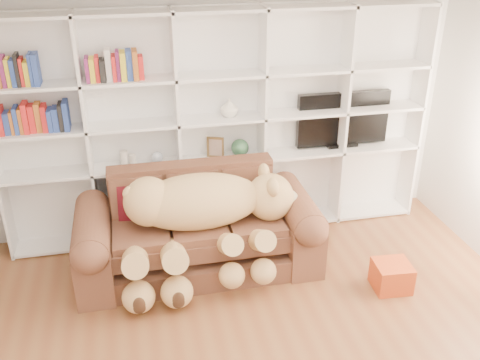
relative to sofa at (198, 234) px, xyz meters
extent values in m
plane|color=white|center=(0.36, -1.66, 2.33)|extent=(5.00, 5.00, 0.00)
cube|color=silver|center=(0.36, 0.84, 0.98)|extent=(5.00, 0.02, 2.70)
cube|color=white|center=(0.36, 0.81, 0.83)|extent=(4.40, 0.03, 2.40)
cube|color=white|center=(-0.96, 0.65, 0.83)|extent=(0.03, 0.35, 2.40)
cube|color=white|center=(-0.08, 0.65, 0.83)|extent=(0.03, 0.35, 2.40)
cube|color=white|center=(0.80, 0.65, 0.83)|extent=(0.03, 0.35, 2.40)
cube|color=white|center=(1.68, 0.65, 0.83)|extent=(0.03, 0.35, 2.40)
cube|color=white|center=(2.56, 0.65, 0.83)|extent=(0.03, 0.35, 2.40)
cube|color=white|center=(0.36, 0.65, -0.34)|extent=(4.40, 0.35, 0.03)
cube|color=white|center=(0.36, 0.65, 0.48)|extent=(4.40, 0.35, 0.03)
cube|color=white|center=(0.36, 0.65, 0.93)|extent=(4.40, 0.35, 0.03)
cube|color=white|center=(0.36, 0.65, 1.38)|extent=(4.40, 0.35, 0.03)
cube|color=white|center=(0.36, 0.65, 2.00)|extent=(4.40, 0.35, 0.03)
cube|color=brown|center=(0.00, -0.04, -0.25)|extent=(2.20, 0.89, 0.23)
cube|color=brown|center=(0.00, -0.06, 0.10)|extent=(1.63, 0.73, 0.31)
cube|color=brown|center=(0.00, 0.35, 0.32)|extent=(1.63, 0.21, 0.58)
cube|color=brown|center=(-0.98, -0.04, -0.08)|extent=(0.33, 0.99, 0.58)
cube|color=brown|center=(0.98, -0.04, -0.08)|extent=(0.33, 0.99, 0.58)
cylinder|color=brown|center=(-0.98, -0.04, 0.21)|extent=(0.33, 0.94, 0.33)
cylinder|color=brown|center=(0.98, -0.04, 0.21)|extent=(0.33, 0.94, 0.33)
ellipsoid|color=tan|center=(0.01, -0.10, 0.41)|extent=(1.21, 0.58, 0.52)
sphere|color=tan|center=(-0.45, -0.10, 0.46)|extent=(0.46, 0.46, 0.46)
sphere|color=tan|center=(0.70, -0.10, 0.38)|extent=(0.46, 0.46, 0.46)
sphere|color=#C9B284|center=(0.87, -0.10, 0.31)|extent=(0.23, 0.23, 0.23)
sphere|color=#3A2315|center=(0.96, -0.10, 0.30)|extent=(0.07, 0.07, 0.07)
ellipsoid|color=tan|center=(0.68, -0.26, 0.56)|extent=(0.11, 0.18, 0.18)
ellipsoid|color=tan|center=(0.68, 0.07, 0.56)|extent=(0.11, 0.18, 0.18)
sphere|color=tan|center=(-0.59, -0.10, 0.55)|extent=(0.16, 0.16, 0.16)
cylinder|color=tan|center=(0.22, -0.44, 0.13)|extent=(0.20, 0.55, 0.41)
cylinder|color=tan|center=(0.51, -0.44, 0.13)|extent=(0.20, 0.55, 0.41)
cylinder|color=tan|center=(-0.61, -0.44, 0.08)|extent=(0.23, 0.64, 0.47)
cylinder|color=tan|center=(-0.28, -0.44, 0.08)|extent=(0.23, 0.64, 0.47)
sphere|color=tan|center=(0.22, -0.61, -0.10)|extent=(0.24, 0.24, 0.24)
sphere|color=tan|center=(0.51, -0.61, -0.10)|extent=(0.24, 0.24, 0.24)
sphere|color=tan|center=(-0.61, -0.61, -0.19)|extent=(0.29, 0.29, 0.29)
sphere|color=tan|center=(-0.28, -0.61, -0.19)|extent=(0.29, 0.29, 0.29)
cube|color=maroon|center=(-0.54, 0.16, 0.31)|extent=(0.39, 0.25, 0.39)
cube|color=#C8481A|center=(1.71, -0.75, -0.23)|extent=(0.35, 0.33, 0.26)
cube|color=black|center=(1.72, 0.70, 0.81)|extent=(1.03, 0.08, 0.59)
cube|color=black|center=(1.72, 0.70, 0.52)|extent=(0.34, 0.18, 0.04)
cube|color=#543D1C|center=(0.30, 0.65, 0.62)|extent=(0.18, 0.09, 0.22)
sphere|color=#2F5D3C|center=(0.56, 0.65, 0.59)|extent=(0.19, 0.19, 0.19)
cylinder|color=beige|center=(-0.64, 0.65, 0.58)|extent=(0.08, 0.08, 0.16)
cylinder|color=beige|center=(-0.56, 0.65, 0.56)|extent=(0.07, 0.07, 0.12)
sphere|color=silver|center=(-0.31, 0.65, 0.56)|extent=(0.12, 0.12, 0.12)
imported|color=white|center=(0.45, 0.65, 1.04)|extent=(0.18, 0.18, 0.19)
camera|label=1|loc=(-0.54, -4.44, 2.77)|focal=40.00mm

